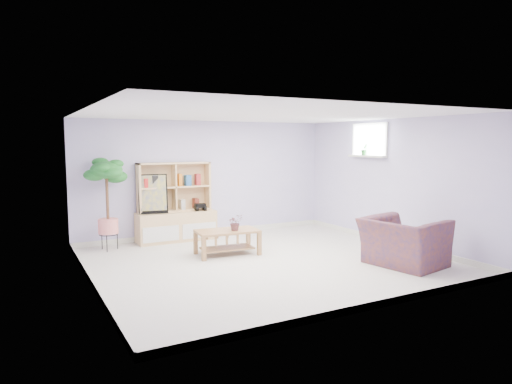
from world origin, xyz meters
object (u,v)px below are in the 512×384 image
storage_unit (176,202)px  floor_tree (107,204)px  armchair (404,239)px  coffee_table (227,242)px

storage_unit → floor_tree: floor_tree is taller
floor_tree → armchair: (3.94, -3.30, -0.41)m
storage_unit → armchair: bearing=-53.4°
floor_tree → coffee_table: bearing=-37.0°
floor_tree → armchair: 5.16m
coffee_table → armchair: size_ratio=0.92×
storage_unit → armchair: 4.36m
storage_unit → floor_tree: bearing=-172.0°
armchair → storage_unit: bearing=26.3°
storage_unit → coffee_table: storage_unit is taller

